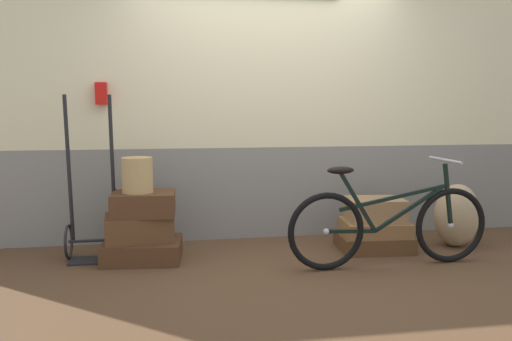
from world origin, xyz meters
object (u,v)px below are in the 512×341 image
object	(u,v)px
suitcase_3	(374,242)
suitcase_0	(143,250)
suitcase_2	(144,204)
wicker_basket	(137,175)
bicycle	(389,225)
burlap_sack	(457,215)
suitcase_1	(139,227)
suitcase_4	(375,227)
suitcase_5	(375,209)
luggage_trolley	(93,222)

from	to	relation	value
suitcase_3	suitcase_0	bearing A→B (deg)	-176.04
suitcase_0	suitcase_2	bearing A→B (deg)	63.60
suitcase_0	wicker_basket	distance (m)	0.64
suitcase_3	bicycle	size ratio (longest dim) A/B	0.37
burlap_sack	suitcase_3	bearing A→B (deg)	178.09
wicker_basket	suitcase_1	bearing A→B (deg)	90.99
suitcase_4	suitcase_5	xyz separation A→B (m)	(0.00, 0.00, 0.16)
suitcase_3	luggage_trolley	world-z (taller)	luggage_trolley
suitcase_0	wicker_basket	world-z (taller)	wicker_basket
suitcase_0	bicycle	xyz separation A→B (m)	(1.98, -0.49, 0.26)
wicker_basket	luggage_trolley	size ratio (longest dim) A/B	0.21
suitcase_0	bicycle	world-z (taller)	bicycle
luggage_trolley	burlap_sack	world-z (taller)	luggage_trolley
suitcase_1	suitcase_5	size ratio (longest dim) A/B	1.11
suitcase_5	luggage_trolley	size ratio (longest dim) A/B	0.36
suitcase_1	bicycle	distance (m)	2.08
suitcase_1	luggage_trolley	bearing A→B (deg)	162.02
suitcase_3	luggage_trolley	xyz separation A→B (m)	(-2.47, 0.13, 0.25)
suitcase_3	suitcase_4	world-z (taller)	suitcase_4
suitcase_2	luggage_trolley	xyz separation A→B (m)	(-0.43, 0.10, -0.16)
suitcase_3	wicker_basket	bearing A→B (deg)	-176.49
bicycle	luggage_trolley	bearing A→B (deg)	165.61
suitcase_3	bicycle	world-z (taller)	bicycle
suitcase_3	suitcase_5	world-z (taller)	suitcase_5
suitcase_5	bicycle	size ratio (longest dim) A/B	0.29
suitcase_4	bicycle	xyz separation A→B (m)	(-0.08, -0.48, 0.14)
luggage_trolley	bicycle	size ratio (longest dim) A/B	0.81
suitcase_3	bicycle	bearing A→B (deg)	-94.80
suitcase_2	wicker_basket	bearing A→B (deg)	-163.06
suitcase_3	luggage_trolley	distance (m)	2.49
suitcase_0	suitcase_5	world-z (taller)	suitcase_5
wicker_basket	burlap_sack	distance (m)	2.91
suitcase_5	burlap_sack	xyz separation A→B (m)	(0.79, -0.03, -0.08)
suitcase_0	suitcase_1	bearing A→B (deg)	128.29
suitcase_2	suitcase_4	bearing A→B (deg)	0.58
suitcase_0	suitcase_2	distance (m)	0.40
suitcase_1	suitcase_4	bearing A→B (deg)	-7.16
suitcase_0	wicker_basket	size ratio (longest dim) A/B	2.16
suitcase_2	luggage_trolley	bearing A→B (deg)	168.93
suitcase_1	luggage_trolley	size ratio (longest dim) A/B	0.40
suitcase_4	wicker_basket	bearing A→B (deg)	-175.52
suitcase_1	suitcase_3	distance (m)	2.10
suitcase_4	luggage_trolley	xyz separation A→B (m)	(-2.48, 0.14, 0.11)
luggage_trolley	bicycle	distance (m)	2.48
bicycle	suitcase_3	bearing A→B (deg)	81.12
suitcase_0	luggage_trolley	size ratio (longest dim) A/B	0.46
suitcase_2	suitcase_0	bearing A→B (deg)	-119.67
suitcase_2	suitcase_3	distance (m)	2.08
luggage_trolley	suitcase_4	bearing A→B (deg)	-3.13
suitcase_4	suitcase_5	bearing A→B (deg)	80.16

